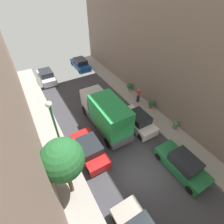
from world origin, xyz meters
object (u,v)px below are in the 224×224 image
parked_car_left_3 (47,76)px  potted_plant_2 (151,104)px  parked_car_right_3 (81,64)px  parked_car_right_2 (138,121)px  parked_car_left_2 (90,149)px  pedestrian (138,95)px  potted_plant_3 (129,87)px  delivery_truck (106,113)px  street_tree_0 (62,160)px  lamp_post (54,122)px  potted_plant_0 (175,125)px  parked_car_right_1 (182,165)px

parked_car_left_3 → potted_plant_2: parked_car_left_3 is taller
parked_car_right_3 → parked_car_right_2: bearing=-90.0°
parked_car_left_2 → pedestrian: pedestrian is taller
parked_car_left_3 → potted_plant_3: parked_car_left_3 is taller
delivery_truck → pedestrian: size_ratio=3.84×
delivery_truck → potted_plant_2: size_ratio=6.84×
parked_car_right_2 → potted_plant_3: size_ratio=4.48×
parked_car_left_2 → delivery_truck: bearing=38.7°
street_tree_0 → lamp_post: lamp_post is taller
parked_car_left_3 → lamp_post: lamp_post is taller
parked_car_left_2 → potted_plant_0: (8.22, -1.49, -0.13)m
parked_car_left_3 → parked_car_right_2: 14.28m
pedestrian → potted_plant_0: pedestrian is taller
parked_car_right_3 → potted_plant_2: (2.87, -12.99, -0.01)m
pedestrian → potted_plant_0: size_ratio=2.07×
potted_plant_3 → delivery_truck: bearing=-144.1°
pedestrian → delivery_truck: bearing=-162.8°
pedestrian → street_tree_0: street_tree_0 is taller
potted_plant_0 → potted_plant_2: potted_plant_2 is taller
parked_car_left_3 → lamp_post: 13.22m
parked_car_right_2 → lamp_post: 7.90m
parked_car_right_2 → street_tree_0: (-7.77, -2.85, 3.09)m
pedestrian → parked_car_left_2: bearing=-154.3°
parked_car_left_3 → parked_car_right_3: bearing=12.2°
parked_car_right_1 → parked_car_right_3: bearing=90.0°
parked_car_left_2 → potted_plant_3: size_ratio=4.48×
parked_car_right_1 → potted_plant_2: 7.49m
parked_car_right_1 → parked_car_left_2: bearing=138.2°
pedestrian → potted_plant_0: (0.49, -5.21, -0.48)m
parked_car_right_1 → lamp_post: lamp_post is taller
parked_car_left_2 → parked_car_right_2: (5.40, 0.69, 0.00)m
parked_car_right_3 → potted_plant_3: parked_car_right_3 is taller
delivery_truck → potted_plant_3: delivery_truck is taller
pedestrian → potted_plant_2: 1.75m
parked_car_left_2 → delivery_truck: 3.62m
parked_car_right_3 → lamp_post: (-7.30, -13.91, 2.98)m
pedestrian → street_tree_0: (-10.10, -5.88, 2.73)m
delivery_truck → potted_plant_0: size_ratio=7.93×
parked_car_left_2 → parked_car_right_2: bearing=7.3°
parked_car_right_2 → potted_plant_0: bearing=-37.7°
potted_plant_3 → pedestrian: bearing=-101.6°
parked_car_left_3 → pedestrian: 12.80m
parked_car_left_2 → parked_car_right_3: size_ratio=1.00×
parked_car_right_2 → potted_plant_3: (2.83, 5.47, -0.06)m
parked_car_right_3 → potted_plant_2: size_ratio=4.35×
parked_car_left_2 → delivery_truck: size_ratio=0.64×
delivery_truck → lamp_post: bearing=-167.9°
parked_car_left_2 → parked_car_right_1: size_ratio=1.00×
potted_plant_0 → potted_plant_2: bearing=89.2°
parked_car_right_2 → potted_plant_0: size_ratio=5.05×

